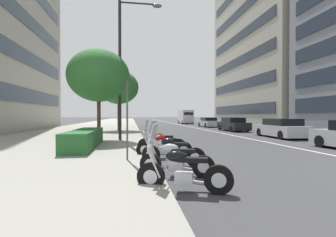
{
  "coord_description": "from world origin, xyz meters",
  "views": [
    {
      "loc": [
        -4.86,
        8.21,
        1.66
      ],
      "look_at": [
        15.04,
        5.18,
        1.38
      ],
      "focal_mm": 25.68,
      "sensor_mm": 36.0,
      "label": 1
    }
  ],
  "objects_px": {
    "motorcycle_second_in_row": "(171,152)",
    "street_tree_by_lamp_post": "(119,87)",
    "motorcycle_by_sign_pole": "(182,172)",
    "parking_sign_by_curb": "(127,110)",
    "motorcycle_far_end_row": "(163,147)",
    "motorcycle_nearest_camera": "(161,143)",
    "motorcycle_under_tarp": "(175,161)",
    "street_lamp_with_banners": "(126,58)",
    "street_tree_far_plaza": "(99,76)",
    "car_far_down_avenue": "(233,125)",
    "car_lead_in_lane": "(281,128)",
    "car_mid_block_traffic": "(208,122)",
    "delivery_van_ahead": "(185,116)"
  },
  "relations": [
    {
      "from": "street_tree_far_plaza",
      "to": "car_far_down_avenue",
      "type": "bearing_deg",
      "value": -54.65
    },
    {
      "from": "car_lead_in_lane",
      "to": "street_lamp_with_banners",
      "type": "distance_m",
      "value": 12.21
    },
    {
      "from": "motorcycle_second_in_row",
      "to": "street_tree_by_lamp_post",
      "type": "height_order",
      "value": "street_tree_by_lamp_post"
    },
    {
      "from": "motorcycle_under_tarp",
      "to": "street_tree_far_plaza",
      "type": "relative_size",
      "value": 0.36
    },
    {
      "from": "motorcycle_far_end_row",
      "to": "car_lead_in_lane",
      "type": "distance_m",
      "value": 12.1
    },
    {
      "from": "motorcycle_under_tarp",
      "to": "parking_sign_by_curb",
      "type": "bearing_deg",
      "value": -31.83
    },
    {
      "from": "motorcycle_by_sign_pole",
      "to": "motorcycle_far_end_row",
      "type": "height_order",
      "value": "motorcycle_far_end_row"
    },
    {
      "from": "motorcycle_far_end_row",
      "to": "parking_sign_by_curb",
      "type": "relative_size",
      "value": 0.79
    },
    {
      "from": "car_mid_block_traffic",
      "to": "parking_sign_by_curb",
      "type": "bearing_deg",
      "value": 155.69
    },
    {
      "from": "motorcycle_nearest_camera",
      "to": "street_lamp_with_banners",
      "type": "bearing_deg",
      "value": -53.9
    },
    {
      "from": "street_tree_by_lamp_post",
      "to": "car_far_down_avenue",
      "type": "bearing_deg",
      "value": -92.55
    },
    {
      "from": "motorcycle_far_end_row",
      "to": "car_far_down_avenue",
      "type": "height_order",
      "value": "motorcycle_far_end_row"
    },
    {
      "from": "street_tree_by_lamp_post",
      "to": "motorcycle_by_sign_pole",
      "type": "bearing_deg",
      "value": -173.1
    },
    {
      "from": "street_lamp_with_banners",
      "to": "street_tree_by_lamp_post",
      "type": "distance_m",
      "value": 9.52
    },
    {
      "from": "parking_sign_by_curb",
      "to": "street_tree_by_lamp_post",
      "type": "xyz_separation_m",
      "value": [
        16.19,
        1.13,
        2.62
      ]
    },
    {
      "from": "motorcycle_second_in_row",
      "to": "parking_sign_by_curb",
      "type": "xyz_separation_m",
      "value": [
        0.45,
        1.43,
        1.39
      ]
    },
    {
      "from": "car_mid_block_traffic",
      "to": "delivery_van_ahead",
      "type": "bearing_deg",
      "value": 0.2
    },
    {
      "from": "motorcycle_far_end_row",
      "to": "motorcycle_nearest_camera",
      "type": "relative_size",
      "value": 1.02
    },
    {
      "from": "car_lead_in_lane",
      "to": "street_tree_far_plaza",
      "type": "xyz_separation_m",
      "value": [
        -1.3,
        12.91,
        3.37
      ]
    },
    {
      "from": "street_lamp_with_banners",
      "to": "motorcycle_second_in_row",
      "type": "bearing_deg",
      "value": -167.41
    },
    {
      "from": "motorcycle_far_end_row",
      "to": "parking_sign_by_curb",
      "type": "xyz_separation_m",
      "value": [
        -0.95,
        1.34,
        1.38
      ]
    },
    {
      "from": "car_far_down_avenue",
      "to": "delivery_van_ahead",
      "type": "relative_size",
      "value": 0.73
    },
    {
      "from": "parking_sign_by_curb",
      "to": "street_lamp_with_banners",
      "type": "bearing_deg",
      "value": 1.52
    },
    {
      "from": "motorcycle_by_sign_pole",
      "to": "car_far_down_avenue",
      "type": "distance_m",
      "value": 21.08
    },
    {
      "from": "motorcycle_second_in_row",
      "to": "motorcycle_far_end_row",
      "type": "bearing_deg",
      "value": -57.24
    },
    {
      "from": "motorcycle_by_sign_pole",
      "to": "motorcycle_far_end_row",
      "type": "xyz_separation_m",
      "value": [
        4.11,
        -0.13,
        0.01
      ]
    },
    {
      "from": "motorcycle_under_tarp",
      "to": "motorcycle_second_in_row",
      "type": "bearing_deg",
      "value": -72.44
    },
    {
      "from": "car_lead_in_lane",
      "to": "motorcycle_far_end_row",
      "type": "bearing_deg",
      "value": 128.44
    },
    {
      "from": "motorcycle_far_end_row",
      "to": "parking_sign_by_curb",
      "type": "bearing_deg",
      "value": 50.2
    },
    {
      "from": "car_lead_in_lane",
      "to": "car_mid_block_traffic",
      "type": "height_order",
      "value": "car_lead_in_lane"
    },
    {
      "from": "car_far_down_avenue",
      "to": "delivery_van_ahead",
      "type": "distance_m",
      "value": 22.91
    },
    {
      "from": "motorcycle_under_tarp",
      "to": "delivery_van_ahead",
      "type": "bearing_deg",
      "value": -80.78
    },
    {
      "from": "delivery_van_ahead",
      "to": "motorcycle_by_sign_pole",
      "type": "bearing_deg",
      "value": 168.46
    },
    {
      "from": "motorcycle_far_end_row",
      "to": "street_lamp_with_banners",
      "type": "distance_m",
      "value": 7.64
    },
    {
      "from": "motorcycle_by_sign_pole",
      "to": "street_tree_by_lamp_post",
      "type": "distance_m",
      "value": 19.91
    },
    {
      "from": "street_tree_by_lamp_post",
      "to": "delivery_van_ahead",
      "type": "bearing_deg",
      "value": -27.98
    },
    {
      "from": "motorcycle_far_end_row",
      "to": "street_tree_far_plaza",
      "type": "bearing_deg",
      "value": -46.74
    },
    {
      "from": "motorcycle_second_in_row",
      "to": "motorcycle_nearest_camera",
      "type": "relative_size",
      "value": 0.94
    },
    {
      "from": "car_far_down_avenue",
      "to": "street_tree_by_lamp_post",
      "type": "distance_m",
      "value": 12.42
    },
    {
      "from": "car_mid_block_traffic",
      "to": "motorcycle_nearest_camera",
      "type": "bearing_deg",
      "value": 156.6
    },
    {
      "from": "motorcycle_nearest_camera",
      "to": "street_tree_far_plaza",
      "type": "xyz_separation_m",
      "value": [
        4.61,
        3.22,
        3.6
      ]
    },
    {
      "from": "motorcycle_by_sign_pole",
      "to": "parking_sign_by_curb",
      "type": "relative_size",
      "value": 0.75
    },
    {
      "from": "motorcycle_by_sign_pole",
      "to": "motorcycle_second_in_row",
      "type": "height_order",
      "value": "motorcycle_second_in_row"
    },
    {
      "from": "motorcycle_second_in_row",
      "to": "street_tree_far_plaza",
      "type": "height_order",
      "value": "street_tree_far_plaza"
    },
    {
      "from": "motorcycle_second_in_row",
      "to": "car_far_down_avenue",
      "type": "relative_size",
      "value": 0.43
    },
    {
      "from": "street_tree_by_lamp_post",
      "to": "car_lead_in_lane",
      "type": "bearing_deg",
      "value": -123.5
    },
    {
      "from": "motorcycle_nearest_camera",
      "to": "parking_sign_by_curb",
      "type": "bearing_deg",
      "value": 74.45
    },
    {
      "from": "motorcycle_far_end_row",
      "to": "street_lamp_with_banners",
      "type": "bearing_deg",
      "value": -60.43
    },
    {
      "from": "street_lamp_with_banners",
      "to": "parking_sign_by_curb",
      "type": "bearing_deg",
      "value": -178.48
    },
    {
      "from": "car_far_down_avenue",
      "to": "street_tree_far_plaza",
      "type": "xyz_separation_m",
      "value": [
        -8.87,
        12.5,
        3.37
      ]
    }
  ]
}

